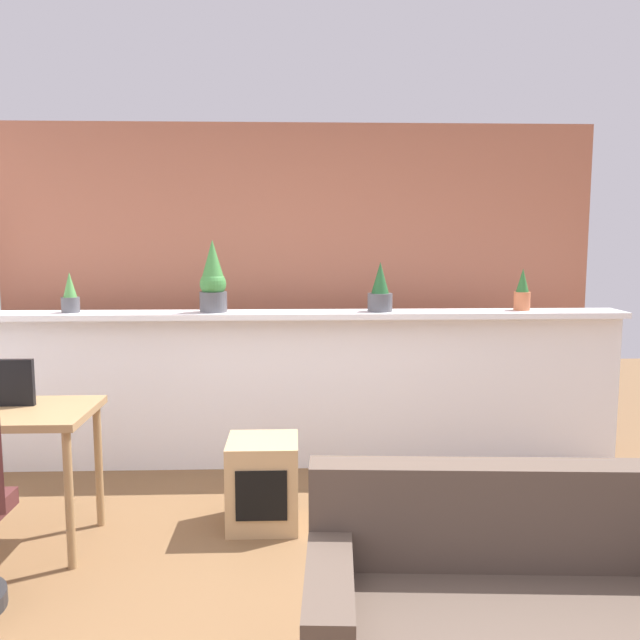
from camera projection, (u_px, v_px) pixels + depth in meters
ground_plane at (301, 624)px, 2.87m from camera, size 12.00×12.00×0.00m
divider_wall at (298, 392)px, 4.78m from camera, size 4.58×0.16×1.08m
plant_shelf at (298, 315)px, 4.67m from camera, size 4.58×0.32×0.04m
brick_wall_behind at (298, 286)px, 5.29m from camera, size 4.58×0.10×2.50m
potted_plant_0 at (70, 295)px, 4.61m from camera, size 0.12×0.12×0.28m
potted_plant_1 at (213, 280)px, 4.63m from camera, size 0.19×0.19×0.50m
potted_plant_2 at (380, 291)px, 4.68m from camera, size 0.17×0.17×0.35m
potted_plant_3 at (522, 292)px, 4.75m from camera, size 0.11×0.11×0.30m
side_cube_shelf at (263, 483)px, 3.82m from camera, size 0.40×0.41×0.50m
couch at (530, 632)px, 2.33m from camera, size 1.60×0.86×0.80m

